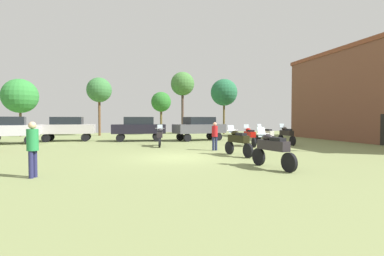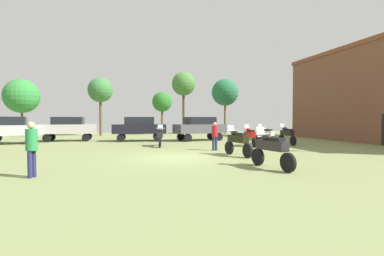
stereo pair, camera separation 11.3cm
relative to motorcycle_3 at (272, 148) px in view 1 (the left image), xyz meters
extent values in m
cube|color=#7A8651|center=(-2.77, 3.83, -0.76)|extent=(44.00, 52.00, 0.02)
cylinder|color=black|center=(-0.15, 0.78, -0.41)|extent=(0.24, 0.69, 0.68)
cylinder|color=black|center=(0.16, -0.84, -0.41)|extent=(0.24, 0.69, 0.68)
cube|color=#262126|center=(0.01, -0.03, 0.11)|extent=(0.61, 1.44, 0.36)
ellipsoid|color=#262126|center=(-0.05, 0.28, 0.39)|extent=(0.40, 0.53, 0.24)
cube|color=black|center=(0.05, -0.27, 0.35)|extent=(0.40, 0.61, 0.12)
cube|color=silver|center=(-0.12, 0.63, 0.57)|extent=(0.38, 0.22, 0.39)
cylinder|color=#B7B7BC|center=(-0.10, 0.52, 0.51)|extent=(0.62, 0.15, 0.04)
cylinder|color=black|center=(4.62, 9.99, -0.43)|extent=(0.25, 0.64, 0.63)
cylinder|color=black|center=(4.96, 8.38, -0.43)|extent=(0.25, 0.64, 0.63)
cube|color=silver|center=(4.79, 9.18, 0.06)|extent=(0.65, 1.44, 0.36)
ellipsoid|color=silver|center=(4.72, 9.49, 0.34)|extent=(0.41, 0.54, 0.24)
cube|color=black|center=(4.84, 8.94, 0.30)|extent=(0.41, 0.61, 0.12)
cube|color=silver|center=(4.65, 9.83, 0.52)|extent=(0.38, 0.22, 0.39)
cylinder|color=#B7B7BC|center=(4.67, 9.73, 0.46)|extent=(0.61, 0.17, 0.04)
cylinder|color=black|center=(0.05, 4.36, -0.41)|extent=(0.26, 0.68, 0.67)
cylinder|color=black|center=(0.38, 2.83, -0.41)|extent=(0.26, 0.68, 0.67)
cube|color=black|center=(0.22, 3.60, 0.11)|extent=(0.63, 1.37, 0.36)
ellipsoid|color=black|center=(0.15, 3.89, 0.39)|extent=(0.41, 0.54, 0.24)
cube|color=black|center=(0.26, 3.37, 0.35)|extent=(0.41, 0.61, 0.12)
cube|color=silver|center=(0.09, 4.21, 0.57)|extent=(0.38, 0.22, 0.39)
cylinder|color=#B7B7BC|center=(0.11, 4.11, 0.51)|extent=(0.61, 0.16, 0.04)
cylinder|color=black|center=(3.08, 8.86, -0.43)|extent=(0.19, 0.64, 0.63)
cylinder|color=black|center=(2.91, 7.25, -0.43)|extent=(0.19, 0.64, 0.63)
cube|color=#B4120C|center=(2.99, 8.06, 0.06)|extent=(0.51, 1.41, 0.36)
ellipsoid|color=#B4120C|center=(3.03, 8.37, 0.34)|extent=(0.37, 0.51, 0.24)
cube|color=black|center=(2.97, 7.82, 0.30)|extent=(0.36, 0.59, 0.12)
cube|color=silver|center=(3.06, 8.71, 0.52)|extent=(0.37, 0.19, 0.39)
cylinder|color=#B7B7BC|center=(3.05, 8.61, 0.46)|extent=(0.62, 0.10, 0.04)
cylinder|color=black|center=(6.11, 9.29, -0.42)|extent=(0.14, 0.66, 0.66)
cylinder|color=black|center=(6.06, 7.74, -0.42)|extent=(0.14, 0.66, 0.66)
cube|color=black|center=(6.08, 8.52, 0.09)|extent=(0.40, 1.33, 0.36)
ellipsoid|color=black|center=(6.09, 8.81, 0.37)|extent=(0.33, 0.49, 0.24)
cube|color=black|center=(6.08, 8.29, 0.33)|extent=(0.32, 0.57, 0.12)
cube|color=silver|center=(6.10, 9.14, 0.55)|extent=(0.36, 0.16, 0.39)
cylinder|color=#B7B7BC|center=(6.10, 9.04, 0.49)|extent=(0.62, 0.05, 0.04)
cylinder|color=black|center=(-2.75, 10.20, -0.44)|extent=(0.22, 0.62, 0.61)
cylinder|color=black|center=(-3.00, 8.68, -0.44)|extent=(0.22, 0.62, 0.61)
cube|color=#292328|center=(-2.87, 9.44, 0.04)|extent=(0.56, 1.35, 0.36)
ellipsoid|color=#292328|center=(-2.83, 9.73, 0.32)|extent=(0.39, 0.52, 0.24)
cube|color=black|center=(-2.91, 9.21, 0.28)|extent=(0.39, 0.60, 0.12)
cube|color=silver|center=(-2.77, 10.05, 0.50)|extent=(0.38, 0.21, 0.39)
cylinder|color=#B7B7BC|center=(-2.79, 9.95, 0.44)|extent=(0.62, 0.13, 0.04)
cylinder|color=black|center=(-11.12, 15.09, -0.43)|extent=(0.64, 0.22, 0.64)
cylinder|color=black|center=(-11.12, 16.53, -0.43)|extent=(0.64, 0.22, 0.64)
cylinder|color=black|center=(-8.20, 15.09, -0.43)|extent=(0.64, 0.22, 0.64)
cylinder|color=black|center=(-8.20, 16.53, -0.43)|extent=(0.64, 0.22, 0.64)
cube|color=#B6B0AF|center=(-9.66, 15.81, 0.27)|extent=(4.30, 1.81, 0.75)
cube|color=black|center=(-9.66, 15.81, 0.95)|extent=(2.37, 1.59, 0.61)
cylinder|color=black|center=(-11.82, 13.32, -0.43)|extent=(0.67, 0.34, 0.64)
cylinder|color=black|center=(-12.09, 14.73, -0.43)|extent=(0.67, 0.34, 0.64)
cube|color=#B8B5BD|center=(-13.39, 13.74, 0.27)|extent=(4.57, 2.60, 0.75)
cube|color=black|center=(-13.39, 13.74, 0.95)|extent=(2.63, 2.01, 0.61)
cylinder|color=black|center=(-5.44, 13.77, -0.43)|extent=(0.65, 0.26, 0.64)
cylinder|color=black|center=(-5.35, 15.21, -0.43)|extent=(0.65, 0.26, 0.64)
cylinder|color=black|center=(-2.52, 13.58, -0.43)|extent=(0.65, 0.26, 0.64)
cylinder|color=black|center=(-2.43, 15.02, -0.43)|extent=(0.65, 0.26, 0.64)
cube|color=black|center=(-3.94, 14.40, 0.27)|extent=(4.41, 2.07, 0.75)
cube|color=black|center=(-3.94, 14.40, 0.95)|extent=(2.46, 1.73, 0.61)
cylinder|color=black|center=(-0.19, 12.77, -0.43)|extent=(0.67, 0.35, 0.64)
cylinder|color=black|center=(-0.49, 14.18, -0.43)|extent=(0.67, 0.35, 0.64)
cylinder|color=black|center=(2.67, 13.37, -0.43)|extent=(0.67, 0.35, 0.64)
cylinder|color=black|center=(2.37, 14.78, -0.43)|extent=(0.67, 0.35, 0.64)
cube|color=#505057|center=(1.09, 13.77, 0.27)|extent=(4.58, 2.65, 0.75)
cube|color=black|center=(1.09, 13.77, 0.95)|extent=(2.64, 2.04, 0.61)
cylinder|color=#20274B|center=(-0.19, 6.22, -0.35)|extent=(0.14, 0.14, 0.80)
cylinder|color=#20274B|center=(-0.02, 6.23, -0.35)|extent=(0.14, 0.14, 0.80)
cylinder|color=#B11A1E|center=(-0.11, 6.23, 0.37)|extent=(0.36, 0.36, 0.63)
sphere|color=tan|center=(-0.11, 6.23, 0.79)|extent=(0.22, 0.22, 0.22)
cylinder|color=#23244E|center=(-8.05, 0.42, -0.32)|extent=(0.14, 0.14, 0.85)
cylinder|color=#23244E|center=(-8.11, 0.26, -0.32)|extent=(0.14, 0.14, 0.85)
cylinder|color=#237E40|center=(-8.08, 0.34, 0.44)|extent=(0.45, 0.45, 0.67)
sphere|color=tan|center=(-8.08, 0.34, 0.89)|extent=(0.23, 0.23, 0.23)
cylinder|color=brown|center=(-0.75, 23.64, 0.91)|extent=(0.26, 0.26, 3.32)
sphere|color=#2B6F28|center=(-0.75, 23.64, 3.09)|extent=(2.32, 2.32, 2.32)
cylinder|color=brown|center=(-7.62, 23.28, 1.46)|extent=(0.26, 0.26, 4.42)
sphere|color=#387339|center=(-7.62, 23.28, 4.28)|extent=(2.69, 2.69, 2.69)
cylinder|color=brown|center=(-15.58, 23.93, 0.98)|extent=(0.25, 0.25, 3.45)
sphere|color=#2F8035|center=(-15.58, 23.93, 3.50)|extent=(3.57, 3.57, 3.57)
cylinder|color=brown|center=(6.99, 23.43, 1.44)|extent=(0.24, 0.24, 4.37)
sphere|color=#24653F|center=(6.99, 23.43, 4.36)|extent=(3.28, 3.28, 3.28)
cylinder|color=#4D3A31|center=(1.92, 24.13, 1.98)|extent=(0.30, 0.30, 5.45)
sphere|color=#427837|center=(1.92, 24.13, 5.34)|extent=(2.84, 2.84, 2.84)
camera|label=1|loc=(-5.45, -9.35, 1.08)|focal=26.49mm
camera|label=2|loc=(-5.34, -9.38, 1.08)|focal=26.49mm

